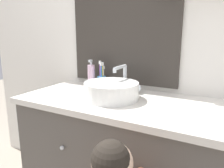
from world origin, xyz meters
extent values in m
cube|color=silver|center=(0.00, 0.63, 1.25)|extent=(3.20, 0.06, 2.50)
cube|color=#332D28|center=(-0.22, 0.59, 1.38)|extent=(0.79, 0.02, 1.01)
cube|color=#B2C1CC|center=(-0.22, 0.58, 1.38)|extent=(0.73, 0.01, 0.95)
cube|color=beige|center=(0.00, 0.31, 0.83)|extent=(1.41, 0.58, 0.03)
sphere|color=silver|center=(-0.32, 0.03, 0.61)|extent=(0.02, 0.02, 0.02)
cylinder|color=white|center=(-0.15, 0.29, 0.90)|extent=(0.32, 0.32, 0.10)
cylinder|color=silver|center=(-0.15, 0.29, 0.94)|extent=(0.27, 0.27, 0.01)
cylinder|color=silver|center=(-0.15, 0.48, 0.93)|extent=(0.02, 0.02, 0.18)
cylinder|color=silver|center=(-0.15, 0.41, 1.02)|extent=(0.02, 0.15, 0.02)
cylinder|color=silver|center=(-0.15, 0.33, 1.01)|extent=(0.02, 0.02, 0.02)
sphere|color=white|center=(-0.06, 0.48, 0.88)|extent=(0.05, 0.05, 0.05)
cylinder|color=#4C93C6|center=(-0.34, 0.50, 0.89)|extent=(0.06, 0.06, 0.08)
cylinder|color=#E5CC4C|center=(-0.34, 0.51, 0.94)|extent=(0.01, 0.01, 0.17)
cube|color=white|center=(-0.34, 0.51, 1.02)|extent=(0.01, 0.02, 0.02)
cylinder|color=white|center=(-0.34, 0.52, 0.93)|extent=(0.01, 0.01, 0.14)
cube|color=white|center=(-0.34, 0.52, 0.99)|extent=(0.01, 0.02, 0.02)
cylinder|color=pink|center=(-0.36, 0.51, 0.95)|extent=(0.01, 0.01, 0.18)
cube|color=white|center=(-0.36, 0.51, 1.02)|extent=(0.01, 0.02, 0.02)
cylinder|color=#8E56B7|center=(-0.35, 0.50, 0.95)|extent=(0.01, 0.01, 0.18)
cube|color=white|center=(-0.35, 0.50, 1.03)|extent=(0.01, 0.02, 0.02)
cylinder|color=#3884DB|center=(-0.34, 0.49, 0.94)|extent=(0.01, 0.01, 0.17)
cube|color=white|center=(-0.34, 0.49, 1.02)|extent=(0.01, 0.02, 0.02)
cylinder|color=#CCA3BC|center=(-0.43, 0.50, 0.93)|extent=(0.05, 0.05, 0.16)
cylinder|color=silver|center=(-0.43, 0.50, 1.02)|extent=(0.02, 0.02, 0.02)
cube|color=silver|center=(-0.43, 0.49, 1.04)|extent=(0.02, 0.03, 0.02)
sphere|color=beige|center=(0.11, -0.18, 0.77)|extent=(0.15, 0.15, 0.15)
sphere|color=black|center=(0.12, -0.20, 0.79)|extent=(0.14, 0.14, 0.14)
cylinder|color=#47B26B|center=(0.14, 0.13, 0.65)|extent=(0.02, 0.05, 0.12)
camera|label=1|loc=(0.45, -0.80, 1.22)|focal=35.00mm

